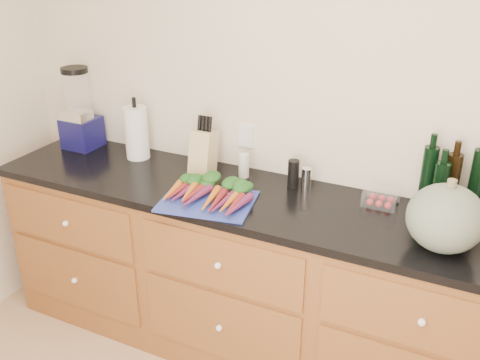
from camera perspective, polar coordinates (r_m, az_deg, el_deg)
The scene contains 14 objects.
wall_back at distance 2.63m, azimuth 12.94°, elevation 6.51°, with size 4.10×0.05×2.60m, color beige.
cabinets at distance 2.73m, azimuth 9.53°, elevation -12.62°, with size 3.60×0.64×0.90m.
countertop at distance 2.48m, azimuth 10.31°, elevation -3.93°, with size 3.64×0.62×0.04m, color black.
cutting_board at distance 2.53m, azimuth -3.47°, elevation -2.28°, with size 0.43×0.33×0.01m, color #283998.
carrots at distance 2.55m, azimuth -3.06°, elevation -1.31°, with size 0.41×0.30×0.06m.
squash at distance 2.26m, azimuth 21.08°, elevation -3.82°, with size 0.30×0.30×0.27m, color #566353.
blender_appliance at distance 3.26m, azimuth -16.75°, elevation 6.84°, with size 0.19×0.19×0.47m.
paper_towel at distance 3.04m, azimuth -10.98°, elevation 4.97°, with size 0.13×0.13×0.30m, color white.
knife_block at distance 2.81m, azimuth -3.92°, elevation 2.97°, with size 0.11×0.11×0.23m, color tan.
grinder_salt at distance 2.77m, azimuth 0.41°, elevation 1.55°, with size 0.05×0.05×0.13m, color silver.
grinder_pepper at distance 2.67m, azimuth 5.71°, elevation 0.69°, with size 0.06×0.06×0.14m, color black.
canister_chrome at distance 2.66m, azimuth 7.09°, elevation 0.13°, with size 0.05×0.05×0.11m, color white.
tomato_box at distance 2.58m, azimuth 14.79°, elevation -1.84°, with size 0.16×0.12×0.07m, color white.
bottles at distance 2.54m, azimuth 21.40°, elevation -0.41°, with size 0.27×0.14×0.32m.
Camera 1 is at (0.53, -0.82, 2.10)m, focal length 40.00 mm.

